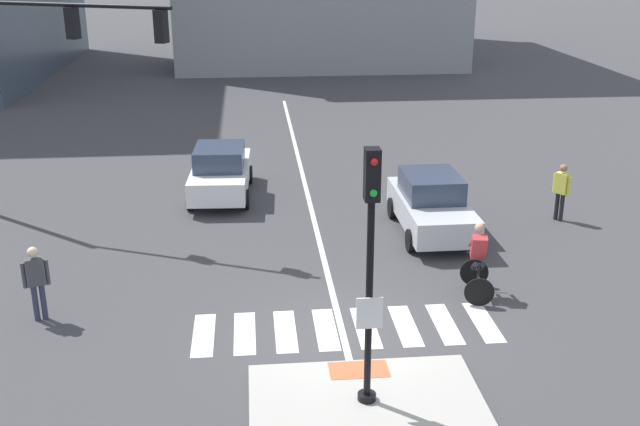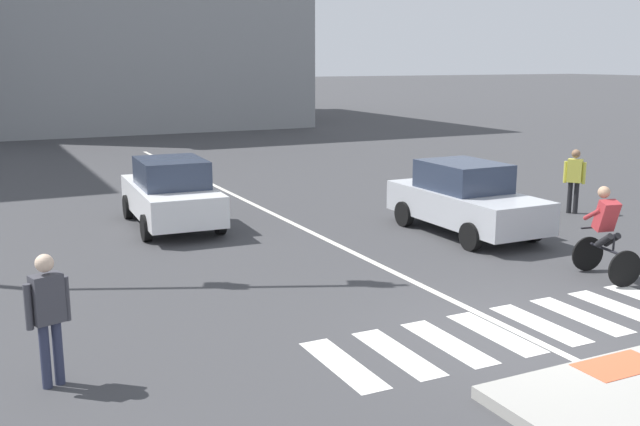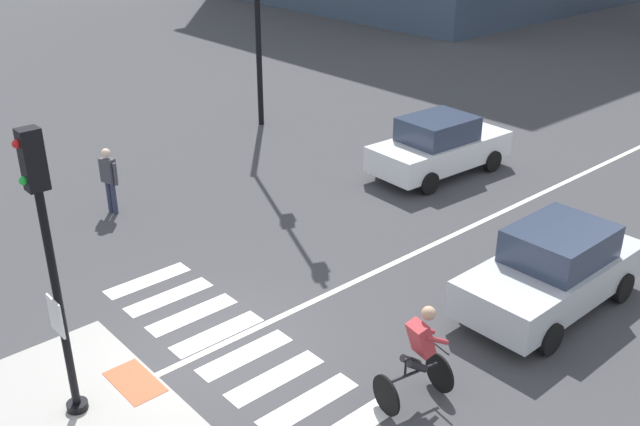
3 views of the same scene
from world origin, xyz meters
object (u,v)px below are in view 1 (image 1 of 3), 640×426
(car_silver_eastbound_mid, at_px, (431,204))
(car_white_westbound_far, at_px, (220,172))
(pedestrian_at_curb_left, at_px, (36,278))
(traffic_light_mast, at_px, (32,65))
(cyclist, at_px, (478,259))
(signal_pole, at_px, (370,256))
(pedestrian_waiting_far_side, at_px, (561,188))

(car_silver_eastbound_mid, height_order, car_white_westbound_far, same)
(car_white_westbound_far, relative_size, pedestrian_at_curb_left, 2.50)
(traffic_light_mast, relative_size, car_white_westbound_far, 1.51)
(car_silver_eastbound_mid, relative_size, car_white_westbound_far, 0.98)
(cyclist, distance_m, pedestrian_at_curb_left, 9.58)
(car_silver_eastbound_mid, bearing_deg, signal_pole, -110.43)
(car_white_westbound_far, bearing_deg, signal_pole, -76.58)
(car_white_westbound_far, relative_size, cyclist, 2.49)
(signal_pole, relative_size, pedestrian_at_curb_left, 2.68)
(traffic_light_mast, distance_m, pedestrian_at_curb_left, 7.11)
(car_silver_eastbound_mid, bearing_deg, pedestrian_waiting_far_side, 8.23)
(car_silver_eastbound_mid, distance_m, pedestrian_at_curb_left, 10.36)
(car_silver_eastbound_mid, xyz_separation_m, pedestrian_waiting_far_side, (3.90, 0.56, 0.17))
(signal_pole, distance_m, car_silver_eastbound_mid, 8.90)
(cyclist, relative_size, pedestrian_waiting_far_side, 1.01)
(cyclist, xyz_separation_m, pedestrian_at_curb_left, (-9.57, -0.33, 0.11))
(car_white_westbound_far, xyz_separation_m, pedestrian_at_curb_left, (-3.60, -7.95, 0.17))
(signal_pole, bearing_deg, car_silver_eastbound_mid, 69.57)
(signal_pole, distance_m, car_white_westbound_far, 12.30)
(signal_pole, height_order, traffic_light_mast, traffic_light_mast)
(traffic_light_mast, distance_m, pedestrian_waiting_far_side, 14.99)
(traffic_light_mast, distance_m, car_white_westbound_far, 6.31)
(cyclist, bearing_deg, traffic_light_mast, 151.86)
(cyclist, relative_size, pedestrian_at_curb_left, 1.01)
(car_white_westbound_far, distance_m, cyclist, 9.68)
(car_white_westbound_far, height_order, cyclist, cyclist)
(signal_pole, distance_m, pedestrian_at_curb_left, 7.71)
(signal_pole, xyz_separation_m, pedestrian_waiting_far_side, (6.92, 8.68, -1.87))
(pedestrian_at_curb_left, height_order, pedestrian_waiting_far_side, same)
(signal_pole, xyz_separation_m, car_white_westbound_far, (-2.81, 11.79, -2.04))
(pedestrian_at_curb_left, distance_m, pedestrian_waiting_far_side, 14.19)
(car_silver_eastbound_mid, height_order, pedestrian_waiting_far_side, pedestrian_waiting_far_side)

